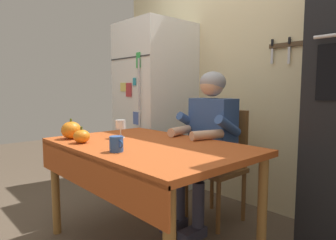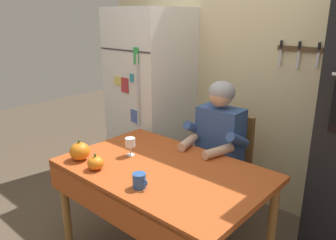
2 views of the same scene
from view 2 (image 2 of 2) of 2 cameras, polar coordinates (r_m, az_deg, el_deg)
The scene contains 9 objects.
back_wall_assembly at distance 3.10m, azimuth 15.81°, elevation 9.00°, with size 3.70×0.13×2.60m.
refrigerator at distance 3.43m, azimuth -2.89°, elevation 3.63°, with size 0.68×0.71×1.80m.
dining_table at distance 2.30m, azimuth -1.25°, elevation -10.17°, with size 1.40×0.90×0.74m.
chair_behind_person at distance 2.92m, azimuth 9.96°, elevation -7.31°, with size 0.40×0.40×0.93m.
seated_person at distance 2.68m, azimuth 8.07°, elevation -4.25°, with size 0.47×0.55×1.25m.
coffee_mug at distance 2.02m, azimuth -4.92°, elevation -10.32°, with size 0.11×0.08×0.09m.
wine_glass at distance 2.44m, azimuth -6.50°, elevation -3.95°, with size 0.07×0.07×0.14m.
pumpkin_large at distance 2.45m, azimuth -14.90°, elevation -5.20°, with size 0.14×0.14×0.15m.
pumpkin_medium at distance 2.28m, azimuth -12.32°, elevation -7.23°, with size 0.11×0.11×0.11m.
Camera 2 is at (1.39, -1.41, 1.73)m, focal length 35.54 mm.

